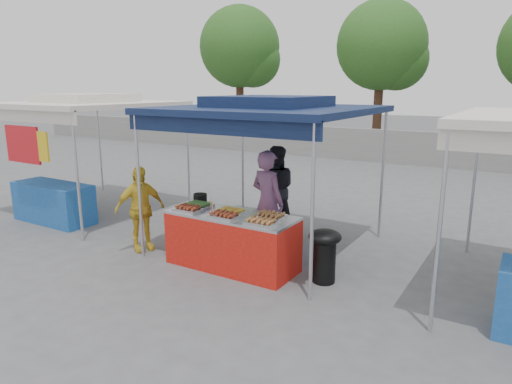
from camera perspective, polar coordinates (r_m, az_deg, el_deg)
The scene contains 22 objects.
ground_plane at distance 7.23m, azimuth -2.52°, elevation -9.06°, with size 80.00×80.00×0.00m, color #59595B.
back_wall at distance 17.09m, azimuth 18.64°, elevation 5.25°, with size 40.00×0.25×1.20m, color gray.
main_canopy at distance 7.53m, azimuth 1.50°, elevation 10.39°, with size 3.20×3.20×2.57m.
neighbor_stall_left at distance 10.34m, azimuth -21.96°, elevation 5.90°, with size 3.20×3.20×2.57m.
tree_0 at distance 22.06m, azimuth -1.66°, elevation 17.28°, with size 3.72×3.70×6.36m.
tree_1 at distance 19.66m, azimuth 15.85°, elevation 16.82°, with size 3.60×3.55×6.10m.
vendor_table at distance 7.00m, azimuth -3.02°, elevation -6.10°, with size 2.00×0.80×0.85m.
food_tray_fl at distance 7.08m, azimuth -8.46°, elevation -2.12°, with size 0.42×0.30×0.07m.
food_tray_fm at distance 6.66m, azimuth -4.00°, elevation -2.98°, with size 0.42×0.30×0.07m.
food_tray_fr at distance 6.33m, azimuth 0.64°, elevation -3.81°, with size 0.42×0.30×0.07m.
food_tray_bl at distance 7.29m, azimuth -7.17°, elevation -1.63°, with size 0.42×0.30×0.07m.
food_tray_bm at distance 6.92m, azimuth -2.99°, elevation -2.34°, with size 0.42×0.30×0.07m.
food_tray_br at distance 6.64m, azimuth 1.84°, elevation -3.01°, with size 0.42×0.30×0.07m.
cooking_pot at distance 7.64m, azimuth -6.99°, elevation -0.71°, with size 0.23×0.23×0.13m, color black.
skewer_cup at distance 6.71m, azimuth -5.50°, elevation -2.81°, with size 0.07×0.07×0.09m, color #BABAC1.
wok_burner at distance 6.53m, azimuth 8.56°, elevation -7.31°, with size 0.46×0.46×0.78m.
crate_left at distance 7.89m, azimuth -1.73°, elevation -5.86°, with size 0.54×0.38×0.32m, color #1337A1.
crate_right at distance 7.48m, azimuth 2.71°, elevation -6.98°, with size 0.53×0.37×0.32m, color #1337A1.
crate_stacked at distance 7.38m, azimuth 2.73°, elevation -4.72°, with size 0.50×0.35×0.30m, color #1337A1.
vendor_woman at distance 7.51m, azimuth 1.44°, elevation -1.26°, with size 0.63×0.41×1.73m, color #88567E.
helper_man at distance 8.70m, azimuth 2.42°, elevation 0.43°, with size 0.80×0.62×1.64m, color black.
customer_person at distance 7.88m, azimuth -14.30°, elevation -2.05°, with size 0.85×0.35×1.44m, color gold.
Camera 1 is at (3.77, -5.54, 2.72)m, focal length 32.00 mm.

